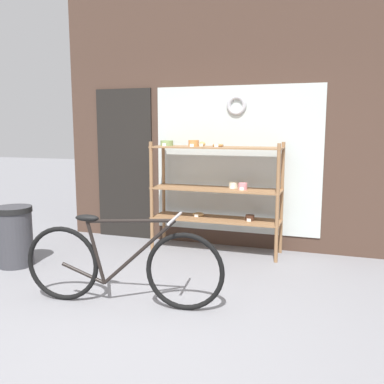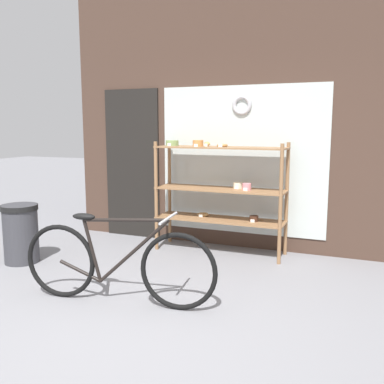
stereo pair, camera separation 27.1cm
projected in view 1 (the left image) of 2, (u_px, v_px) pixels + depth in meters
ground_plane at (133, 332)px, 3.32m from camera, size 30.00×30.00×0.00m
storefront_facade at (219, 111)px, 5.57m from camera, size 4.50×0.13×3.70m
display_case at (215, 186)px, 5.36m from camera, size 1.63×0.45×1.42m
bicycle at (121, 265)px, 3.79m from camera, size 1.83×0.46×0.83m
trash_bin at (15, 234)px, 4.87m from camera, size 0.42×0.42×0.69m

